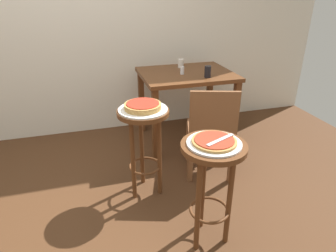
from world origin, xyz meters
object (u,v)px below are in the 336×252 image
dining_table (186,84)px  cup_near_edge (208,72)px  serving_plate_middle (143,109)px  stool_foreground (212,171)px  pizza_middle (143,106)px  serving_plate_foreground (214,143)px  condiment_shaker (182,70)px  pizza_server_knife (221,140)px  pizza_foreground (214,141)px  cup_far_edge (181,63)px  wooden_chair (211,129)px  stool_middle (144,133)px

dining_table → cup_near_edge: size_ratio=8.48×
serving_plate_middle → dining_table: dining_table is taller
stool_foreground → serving_plate_middle: bearing=114.6°
pizza_middle → dining_table: bearing=52.2°
serving_plate_foreground → serving_plate_middle: 0.71m
stool_foreground → condiment_shaker: size_ratio=9.60×
cup_near_edge → pizza_server_knife: 1.34m
pizza_foreground → pizza_server_knife: pizza_server_knife is taller
serving_plate_foreground → condiment_shaker: size_ratio=4.24×
serving_plate_middle → cup_far_edge: cup_far_edge is taller
pizza_foreground → cup_near_edge: 1.34m
wooden_chair → serving_plate_middle: bearing=-172.4°
wooden_chair → stool_foreground: bearing=-113.7°
dining_table → wooden_chair: size_ratio=1.13×
cup_far_edge → wooden_chair: (-0.03, -0.96, -0.36)m
pizza_middle → dining_table: (0.64, 0.83, -0.13)m
serving_plate_middle → pizza_foreground: bearing=-65.4°
stool_foreground → serving_plate_foreground: size_ratio=2.26×
stool_foreground → pizza_middle: bearing=114.6°
serving_plate_foreground → cup_near_edge: size_ratio=2.92×
stool_middle → cup_far_edge: cup_far_edge is taller
stool_foreground → pizza_foreground: pizza_foreground is taller
serving_plate_middle → condiment_shaker: (0.58, 0.78, 0.06)m
pizza_foreground → condiment_shaker: condiment_shaker is taller
dining_table → wooden_chair: 0.77m
serving_plate_foreground → pizza_foreground: bearing=90.0°
stool_foreground → pizza_server_knife: 0.23m
condiment_shaker → wooden_chair: condiment_shaker is taller
stool_foreground → serving_plate_foreground: bearing=90.0°
stool_foreground → pizza_server_knife: size_ratio=3.39×
serving_plate_foreground → dining_table: bearing=76.7°
pizza_foreground → condiment_shaker: (0.28, 1.42, 0.05)m
stool_foreground → pizza_middle: pizza_middle is taller
serving_plate_middle → wooden_chair: 0.68m
cup_near_edge → wooden_chair: bearing=-107.7°
serving_plate_middle → stool_foreground: bearing=-65.4°
pizza_foreground → wooden_chair: wooden_chair is taller
stool_foreground → condiment_shaker: bearing=78.8°
stool_foreground → serving_plate_foreground: (0.00, 0.00, 0.20)m
pizza_server_knife → pizza_middle: bearing=92.2°
cup_near_edge → condiment_shaker: cup_near_edge is taller
serving_plate_foreground → pizza_middle: (-0.30, 0.64, 0.03)m
cup_far_edge → pizza_foreground: bearing=-101.8°
stool_middle → wooden_chair: wooden_chair is taller
condiment_shaker → stool_middle: bearing=-126.5°
pizza_server_knife → stool_middle: bearing=92.2°
serving_plate_middle → pizza_middle: pizza_middle is taller
dining_table → stool_foreground: bearing=-103.3°
stool_foreground → condiment_shaker: 1.47m
dining_table → pizza_server_knife: pizza_server_knife is taller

